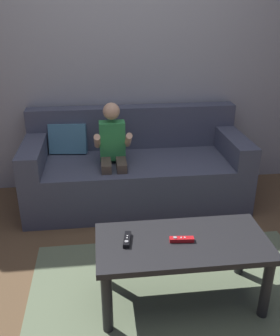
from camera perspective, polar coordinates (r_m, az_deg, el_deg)
The scene contains 8 objects.
ground_plane at distance 2.49m, azimuth 1.06°, elevation -18.28°, with size 9.07×9.07×0.00m, color brown.
wall_back at distance 3.46m, azimuth -2.49°, elevation 16.98°, with size 4.54×0.05×2.50m, color #999EA8.
couch at distance 3.34m, azimuth -0.83°, elevation -0.29°, with size 1.93×0.80×0.82m.
person_seated_on_couch at distance 3.07m, azimuth -4.21°, elevation 2.44°, with size 0.30×0.37×0.95m.
coffee_table at distance 2.21m, azimuth 6.58°, elevation -12.65°, with size 1.00×0.48×0.43m.
area_rug at distance 2.44m, azimuth 6.17°, elevation -19.36°, with size 1.88×1.26×0.01m, color #6B7A5B.
game_remote_black_near_edge at distance 2.14m, azimuth -2.02°, elevation -11.04°, with size 0.06×0.14×0.03m.
game_remote_red_center at distance 2.16m, azimuth 6.47°, elevation -10.96°, with size 0.14×0.05×0.03m.
Camera 1 is at (-0.26, -1.82, 1.67)m, focal length 39.24 mm.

